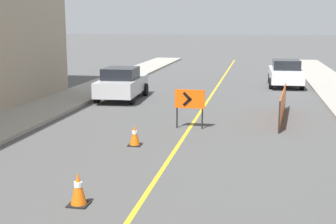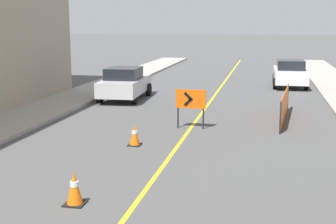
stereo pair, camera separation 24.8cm
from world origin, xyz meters
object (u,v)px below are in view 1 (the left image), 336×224
traffic_cone_fifth (135,135)px  parked_car_curb_mid (286,73)px  arrow_barricade_primary (190,101)px  parked_car_curb_near (122,83)px  traffic_cone_fourth (78,189)px

traffic_cone_fifth → parked_car_curb_mid: size_ratio=0.15×
arrow_barricade_primary → parked_car_curb_near: (-4.22, 5.72, -0.21)m
traffic_cone_fifth → parked_car_curb_mid: parked_car_curb_mid is taller
traffic_cone_fourth → traffic_cone_fifth: (-0.09, 4.88, -0.03)m
parked_car_curb_near → parked_car_curb_mid: 10.40m
traffic_cone_fifth → parked_car_curb_near: 8.92m
traffic_cone_fifth → arrow_barricade_primary: arrow_barricade_primary is taller
arrow_barricade_primary → parked_car_curb_mid: (3.97, 12.13, -0.21)m
traffic_cone_fourth → traffic_cone_fifth: 4.88m
traffic_cone_fourth → parked_car_curb_mid: size_ratio=0.16×
parked_car_curb_near → parked_car_curb_mid: same height
traffic_cone_fourth → arrow_barricade_primary: bearing=80.8°
traffic_cone_fifth → parked_car_curb_near: (-2.90, 8.42, 0.47)m
traffic_cone_fifth → parked_car_curb_mid: bearing=70.4°
traffic_cone_fourth → parked_car_curb_near: parked_car_curb_near is taller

